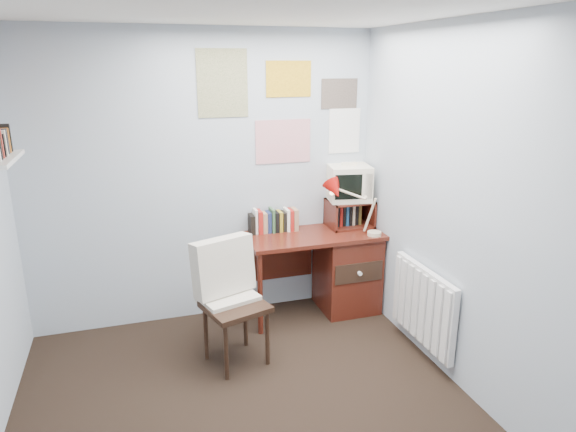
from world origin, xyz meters
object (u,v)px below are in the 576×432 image
Objects in this scene: desk at (341,267)px; radiator at (423,305)px; desk_lamp at (375,211)px; tv_riser at (350,213)px; crt_tv at (349,181)px; desk_chair at (235,307)px.

desk reaches higher than radiator.
desk_lamp is 1.11× the size of tv_riser.
crt_tv reaches higher than desk.
crt_tv is at bearing 99.73° from radiator.
desk_lamp is (0.22, -0.20, 0.58)m from desk.
crt_tv is (0.11, 0.13, 0.78)m from desk.
desk_chair is at bearing -150.50° from desk_lamp.
tv_riser is 1.15m from radiator.
desk_lamp reaches higher than radiator.
desk_lamp is 1.21× the size of crt_tv.
desk is at bearing 11.21° from desk_chair.
desk is 1.50× the size of radiator.
crt_tv is (1.22, 0.73, 0.72)m from desk_chair.
desk_chair is at bearing 166.72° from radiator.
tv_riser is at bearing -50.15° from crt_tv.
desk_chair is at bearing -139.64° from crt_tv.
tv_riser is 1.09× the size of crt_tv.
desk_chair is 1.59m from crt_tv.
desk_chair is 2.32× the size of tv_riser.
tv_riser is 0.50× the size of radiator.
tv_riser is at bearing 42.96° from desk.
radiator is at bearing -70.74° from crt_tv.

